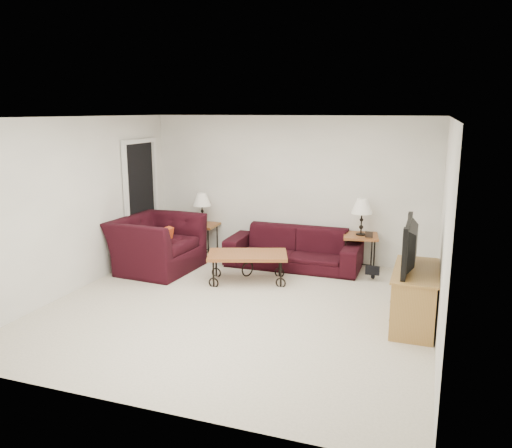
{
  "coord_description": "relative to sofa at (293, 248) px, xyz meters",
  "views": [
    {
      "loc": [
        2.35,
        -6.01,
        2.58
      ],
      "look_at": [
        0.0,
        0.7,
        1.0
      ],
      "focal_mm": 35.91,
      "sensor_mm": 36.0,
      "label": 1
    }
  ],
  "objects": [
    {
      "name": "ground",
      "position": [
        -0.2,
        -2.02,
        -0.33
      ],
      "size": [
        5.0,
        5.0,
        0.0
      ],
      "primitive_type": "plane",
      "color": "silver",
      "rests_on": "ground"
    },
    {
      "name": "wall_back",
      "position": [
        -0.2,
        0.48,
        0.92
      ],
      "size": [
        5.0,
        0.02,
        2.5
      ],
      "primitive_type": "cube",
      "color": "white",
      "rests_on": "ground"
    },
    {
      "name": "wall_front",
      "position": [
        -0.2,
        -4.52,
        0.92
      ],
      "size": [
        5.0,
        0.02,
        2.5
      ],
      "primitive_type": "cube",
      "color": "white",
      "rests_on": "ground"
    },
    {
      "name": "wall_left",
      "position": [
        -2.7,
        -2.02,
        0.92
      ],
      "size": [
        0.02,
        5.0,
        2.5
      ],
      "primitive_type": "cube",
      "color": "white",
      "rests_on": "ground"
    },
    {
      "name": "wall_right",
      "position": [
        2.3,
        -2.02,
        0.92
      ],
      "size": [
        0.02,
        5.0,
        2.5
      ],
      "primitive_type": "cube",
      "color": "white",
      "rests_on": "ground"
    },
    {
      "name": "ceiling",
      "position": [
        -0.2,
        -2.02,
        2.17
      ],
      "size": [
        5.0,
        5.0,
        0.0
      ],
      "primitive_type": "plane",
      "color": "white",
      "rests_on": "wall_back"
    },
    {
      "name": "doorway",
      "position": [
        -2.67,
        -0.37,
        0.69
      ],
      "size": [
        0.08,
        0.94,
        2.04
      ],
      "primitive_type": "cube",
      "color": "black",
      "rests_on": "ground"
    },
    {
      "name": "sofa",
      "position": [
        0.0,
        0.0,
        0.0
      ],
      "size": [
        2.24,
        0.88,
        0.65
      ],
      "primitive_type": "imported",
      "color": "black",
      "rests_on": "ground"
    },
    {
      "name": "side_table_left",
      "position": [
        -1.75,
        0.18,
        -0.04
      ],
      "size": [
        0.53,
        0.53,
        0.57
      ],
      "primitive_type": "cube",
      "rotation": [
        0.0,
        0.0,
        0.02
      ],
      "color": "brown",
      "rests_on": "ground"
    },
    {
      "name": "side_table_right",
      "position": [
        1.09,
        0.18,
        -0.03
      ],
      "size": [
        0.63,
        0.63,
        0.6
      ],
      "primitive_type": "cube",
      "rotation": [
        0.0,
        0.0,
        0.17
      ],
      "color": "brown",
      "rests_on": "ground"
    },
    {
      "name": "lamp_left",
      "position": [
        -1.75,
        0.18,
        0.53
      ],
      "size": [
        0.33,
        0.33,
        0.57
      ],
      "primitive_type": null,
      "rotation": [
        0.0,
        0.0,
        0.02
      ],
      "color": "black",
      "rests_on": "side_table_left"
    },
    {
      "name": "lamp_right",
      "position": [
        1.09,
        0.18,
        0.57
      ],
      "size": [
        0.39,
        0.39,
        0.6
      ],
      "primitive_type": null,
      "rotation": [
        0.0,
        0.0,
        0.17
      ],
      "color": "black",
      "rests_on": "side_table_right"
    },
    {
      "name": "photo_frame_left",
      "position": [
        -1.9,
        0.03,
        0.29
      ],
      "size": [
        0.11,
        0.04,
        0.09
      ],
      "primitive_type": "cube",
      "rotation": [
        0.0,
        0.0,
        0.2
      ],
      "color": "black",
      "rests_on": "side_table_left"
    },
    {
      "name": "photo_frame_right",
      "position": [
        1.24,
        0.03,
        0.32
      ],
      "size": [
        0.12,
        0.02,
        0.1
      ],
      "primitive_type": "cube",
      "rotation": [
        0.0,
        0.0,
        -0.04
      ],
      "color": "black",
      "rests_on": "side_table_right"
    },
    {
      "name": "coffee_table",
      "position": [
        -0.46,
        -0.97,
        -0.1
      ],
      "size": [
        1.34,
        1.0,
        0.45
      ],
      "primitive_type": "cube",
      "rotation": [
        0.0,
        0.0,
        0.33
      ],
      "color": "brown",
      "rests_on": "ground"
    },
    {
      "name": "armchair",
      "position": [
        -2.07,
        -0.9,
        0.11
      ],
      "size": [
        1.27,
        1.43,
        0.88
      ],
      "primitive_type": "imported",
      "rotation": [
        0.0,
        0.0,
        1.5
      ],
      "color": "black",
      "rests_on": "ground"
    },
    {
      "name": "throw_pillow",
      "position": [
        -1.92,
        -0.95,
        0.19
      ],
      "size": [
        0.13,
        0.4,
        0.4
      ],
      "primitive_type": "cube",
      "rotation": [
        0.0,
        0.0,
        1.5
      ],
      "color": "#BB4018",
      "rests_on": "armchair"
    },
    {
      "name": "tv_stand",
      "position": [
        2.03,
        -1.83,
        0.03
      ],
      "size": [
        0.49,
        1.18,
        0.71
      ],
      "primitive_type": "cube",
      "color": "#A0743B",
      "rests_on": "ground"
    },
    {
      "name": "television",
      "position": [
        2.01,
        -1.83,
        0.68
      ],
      "size": [
        0.14,
        1.05,
        0.61
      ],
      "primitive_type": "imported",
      "rotation": [
        0.0,
        0.0,
        -1.57
      ],
      "color": "black",
      "rests_on": "tv_stand"
    },
    {
      "name": "backpack",
      "position": [
        1.36,
        -0.22,
        -0.11
      ],
      "size": [
        0.35,
        0.28,
        0.43
      ],
      "primitive_type": "ellipsoid",
      "rotation": [
        0.0,
        0.0,
        -0.09
      ],
      "color": "black",
      "rests_on": "ground"
    }
  ]
}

